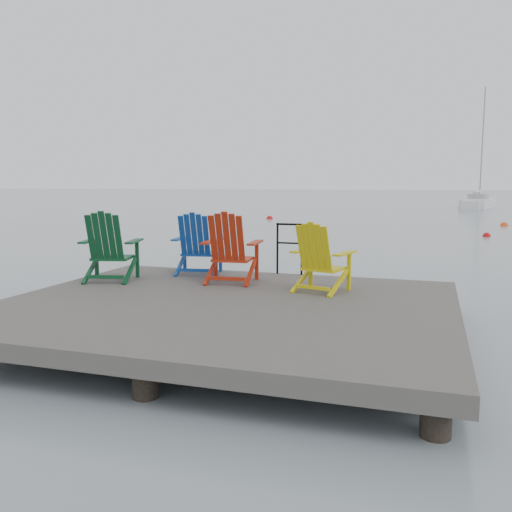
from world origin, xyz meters
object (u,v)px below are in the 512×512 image
(chair_red, at_px, (230,248))
(buoy_b, at_px, (270,219))
(chair_green, at_px, (109,247))
(sailboat_near, at_px, (478,204))
(chair_blue, at_px, (197,244))
(buoy_a, at_px, (487,236))
(buoy_c, at_px, (504,226))
(handrail, at_px, (290,244))
(chair_yellow, at_px, (320,257))

(chair_red, xyz_separation_m, buoy_b, (-6.23, 23.22, -1.07))
(chair_green, bearing_deg, buoy_b, 85.52)
(buoy_b, bearing_deg, sailboat_near, 57.16)
(chair_green, relative_size, chair_blue, 1.05)
(chair_blue, bearing_deg, buoy_a, 58.29)
(buoy_b, bearing_deg, chair_green, -79.70)
(buoy_a, height_order, buoy_c, buoy_c)
(handrail, distance_m, buoy_a, 14.94)
(buoy_b, xyz_separation_m, buoy_c, (12.77, -1.62, 0.00))
(chair_yellow, bearing_deg, chair_blue, 174.05)
(sailboat_near, bearing_deg, handrail, -85.79)
(handrail, height_order, buoy_b, handrail)
(chair_red, relative_size, buoy_b, 2.89)
(chair_green, distance_m, sailboat_near, 44.99)
(buoy_b, height_order, buoy_c, buoy_b)
(sailboat_near, bearing_deg, chair_green, -88.80)
(chair_green, height_order, chair_blue, chair_green)
(buoy_a, distance_m, buoy_b, 13.88)
(chair_blue, height_order, buoy_b, chair_blue)
(chair_blue, relative_size, buoy_a, 3.37)
(chair_blue, xyz_separation_m, buoy_c, (7.38, 20.98, -1.04))
(chair_yellow, bearing_deg, buoy_c, 92.10)
(chair_green, distance_m, chair_red, 1.99)
(chair_red, bearing_deg, buoy_c, 67.41)
(chair_red, distance_m, sailboat_near, 44.20)
(chair_blue, relative_size, sailboat_near, 0.10)
(buoy_c, bearing_deg, sailboat_near, 88.92)
(chair_green, xyz_separation_m, buoy_b, (-4.30, 23.68, -1.07))
(buoy_c, bearing_deg, buoy_a, -102.21)
(chair_yellow, relative_size, buoy_c, 2.71)
(chair_blue, height_order, buoy_a, chair_blue)
(handrail, bearing_deg, chair_green, -149.11)
(handrail, relative_size, sailboat_near, 0.08)
(handrail, height_order, buoy_a, handrail)
(chair_green, relative_size, buoy_c, 3.00)
(handrail, height_order, chair_yellow, chair_yellow)
(chair_green, height_order, sailboat_near, sailboat_near)
(chair_blue, bearing_deg, buoy_c, 61.18)
(chair_yellow, bearing_deg, sailboat_near, 97.97)
(chair_green, xyz_separation_m, buoy_a, (7.11, 15.78, -1.07))
(chair_red, distance_m, buoy_a, 16.21)
(chair_blue, xyz_separation_m, sailboat_near, (7.80, 43.03, -0.68))
(chair_yellow, height_order, buoy_c, chair_yellow)
(chair_red, distance_m, buoy_c, 22.59)
(handrail, xyz_separation_m, sailboat_near, (6.26, 42.53, -0.69))
(buoy_a, relative_size, buoy_b, 0.81)
(chair_yellow, xyz_separation_m, buoy_a, (3.67, 15.61, -1.01))
(handrail, relative_size, buoy_b, 2.32)
(buoy_b, bearing_deg, chair_yellow, -71.77)
(buoy_a, bearing_deg, chair_red, -108.66)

